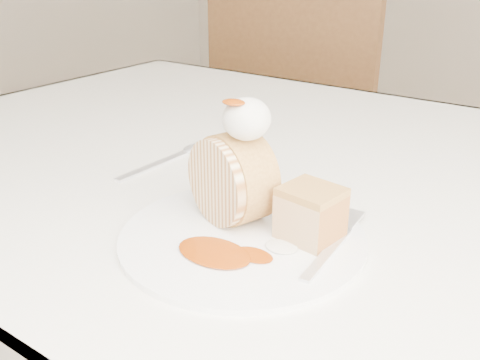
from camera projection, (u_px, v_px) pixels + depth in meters
The scene contains 10 objects.
table at pixel (302, 224), 0.77m from camera, with size 1.40×0.90×0.75m.
chair_far at pixel (303, 112), 1.59m from camera, with size 0.53×0.53×1.01m.
plate at pixel (242, 237), 0.55m from camera, with size 0.25×0.25×0.01m, color white.
roulade_slice at pixel (232, 179), 0.56m from camera, with size 0.09×0.09×0.05m, color beige.
cake_chunk at pixel (310, 217), 0.53m from camera, with size 0.06×0.05×0.05m, color #B38643.
whipped_cream at pixel (247, 119), 0.52m from camera, with size 0.05×0.05×0.04m, color silver.
caramel_drizzle at pixel (234, 97), 0.51m from camera, with size 0.02×0.02×0.01m, color #8F3405.
caramel_pool at pixel (214, 252), 0.51m from camera, with size 0.08×0.05×0.00m, color #8F3405, non-canonical shape.
fork at pixel (327, 254), 0.51m from camera, with size 0.02×0.15×0.00m, color silver.
spoon at pixel (154, 166), 0.73m from camera, with size 0.02×0.16×0.00m, color silver.
Camera 1 is at (0.32, -0.41, 1.02)m, focal length 40.00 mm.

